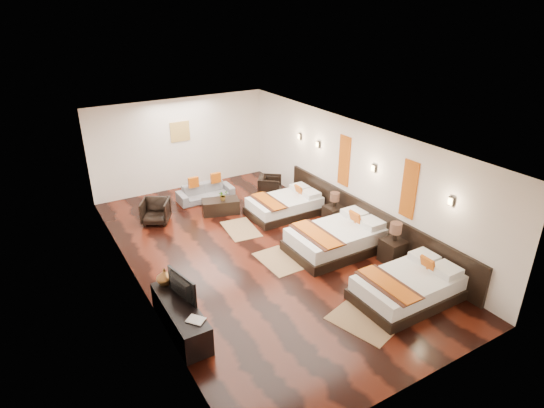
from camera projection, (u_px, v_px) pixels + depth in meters
floor at (257, 252)px, 10.69m from camera, size 5.50×9.50×0.01m
ceiling at (255, 137)px, 9.52m from camera, size 5.50×9.50×0.01m
back_wall at (181, 144)px, 13.82m from camera, size 5.50×0.01×2.80m
left_wall at (133, 227)px, 8.82m from camera, size 0.01×9.50×2.80m
right_wall at (352, 175)px, 11.39m from camera, size 0.01×9.50×2.80m
headboard_panel at (369, 222)px, 11.13m from camera, size 0.08×6.60×0.90m
bed_near at (408, 287)px, 8.93m from camera, size 2.10×1.32×0.80m
bed_mid at (337, 238)px, 10.68m from camera, size 2.28×1.43×0.87m
bed_far at (285, 205)px, 12.49m from camera, size 1.97×1.24×0.75m
nightstand_a at (393, 248)px, 10.17m from camera, size 0.49×0.49×0.97m
nightstand_b at (334, 213)px, 11.88m from camera, size 0.46×0.46×0.91m
jute_mat_near at (362, 323)px, 8.35m from camera, size 1.06×1.36×0.01m
jute_mat_mid at (279, 261)px, 10.32m from camera, size 0.78×1.22×0.01m
jute_mat_far at (241, 229)px, 11.73m from camera, size 0.88×1.28×0.01m
tv_console at (181, 317)px, 8.08m from camera, size 0.50×1.80×0.55m
tv at (178, 288)px, 8.00m from camera, size 0.29×0.86×0.49m
book at (193, 324)px, 7.46m from camera, size 0.35×0.37×0.03m
figurine at (165, 277)px, 8.46m from camera, size 0.41×0.41×0.33m
sofa at (206, 192)px, 13.36m from camera, size 1.65×0.67×0.48m
armchair_left at (156, 211)px, 11.98m from camera, size 0.95×0.95×0.64m
armchair_right at (270, 186)px, 13.67m from camera, size 0.91×0.91×0.60m
coffee_table at (221, 206)px, 12.55m from camera, size 1.10×0.77×0.40m
table_plant at (223, 195)px, 12.40m from camera, size 0.29×0.27×0.28m
orange_panel_a at (409, 190)px, 9.77m from camera, size 0.04×0.40×1.30m
orange_panel_b at (344, 161)px, 11.49m from camera, size 0.04×0.40×1.30m
sconce_near at (451, 201)px, 8.83m from camera, size 0.07×0.12×0.18m
sconce_mid at (374, 168)px, 10.55m from camera, size 0.07×0.12×0.18m
sconce_far at (318, 144)px, 12.27m from camera, size 0.07×0.12×0.18m
sconce_lounge at (300, 136)px, 12.98m from camera, size 0.07×0.12×0.18m
gold_artwork at (180, 132)px, 13.64m from camera, size 0.60×0.04×0.60m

